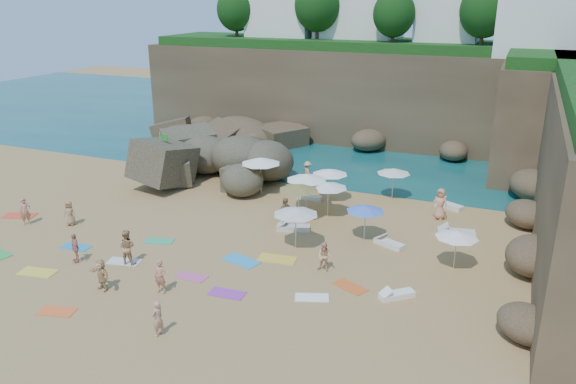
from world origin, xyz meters
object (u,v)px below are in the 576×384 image
at_px(flag_pole, 163,152).
at_px(person_stand_2, 308,172).
at_px(parasol_1, 330,172).
at_px(rock_outcrop, 209,182).
at_px(parasol_0, 261,161).
at_px(parasol_2, 328,185).
at_px(person_stand_0, 25,211).
at_px(lounger_0, 310,198).
at_px(person_stand_1, 127,247).
at_px(person_stand_4, 440,204).
at_px(person_stand_5, 214,165).
at_px(person_stand_3, 285,214).
at_px(person_stand_6, 158,318).

relative_size(flag_pole, person_stand_2, 2.46).
distance_m(flag_pole, parasol_1, 11.58).
xyz_separation_m(rock_outcrop, parasol_0, (4.45, -0.82, 2.28)).
distance_m(parasol_2, person_stand_0, 17.51).
distance_m(lounger_0, person_stand_1, 13.08).
bearing_deg(person_stand_4, person_stand_2, 177.76).
bearing_deg(person_stand_5, person_stand_3, -61.99).
bearing_deg(parasol_2, person_stand_1, -125.82).
bearing_deg(person_stand_6, person_stand_4, 162.54).
bearing_deg(lounger_0, person_stand_2, 109.59).
bearing_deg(parasol_1, person_stand_1, -117.17).
bearing_deg(lounger_0, person_stand_3, -88.56).
relative_size(flag_pole, person_stand_4, 2.02).
bearing_deg(person_stand_6, person_stand_5, -147.06).
bearing_deg(flag_pole, parasol_1, 7.50).
height_order(parasol_2, person_stand_3, parasol_2).
relative_size(lounger_0, person_stand_1, 0.89).
distance_m(parasol_0, person_stand_5, 5.59).
xyz_separation_m(parasol_0, person_stand_3, (3.83, -4.94, -1.34)).
relative_size(parasol_2, person_stand_4, 1.20).
bearing_deg(parasol_1, person_stand_3, -98.68).
bearing_deg(rock_outcrop, person_stand_0, -117.95).
bearing_deg(person_stand_1, parasol_1, -125.91).
height_order(flag_pole, parasol_1, flag_pole).
distance_m(person_stand_1, person_stand_6, 6.78).
height_order(parasol_1, person_stand_6, parasol_1).
bearing_deg(person_stand_2, flag_pole, 70.65).
relative_size(rock_outcrop, person_stand_2, 5.27).
bearing_deg(flag_pole, person_stand_0, -110.71).
distance_m(lounger_0, person_stand_5, 8.54).
height_order(parasol_1, person_stand_1, parasol_1).
bearing_deg(person_stand_4, person_stand_0, -138.31).
xyz_separation_m(parasol_1, person_stand_6, (-1.29, -16.82, -1.23)).
distance_m(person_stand_4, person_stand_5, 16.63).
bearing_deg(lounger_0, person_stand_6, -93.65).
relative_size(parasol_0, parasol_2, 1.16).
xyz_separation_m(person_stand_0, person_stand_5, (5.31, 12.29, -0.01)).
relative_size(person_stand_1, person_stand_6, 1.20).
relative_size(parasol_2, person_stand_5, 1.44).
distance_m(person_stand_1, person_stand_3, 8.80).
bearing_deg(parasol_0, person_stand_2, 59.04).
bearing_deg(parasol_2, person_stand_6, -98.07).
bearing_deg(flag_pole, person_stand_4, 3.55).
bearing_deg(person_stand_5, person_stand_1, -99.42).
height_order(parasol_0, person_stand_4, parasol_0).
bearing_deg(person_stand_4, person_stand_6, -99.68).
bearing_deg(parasol_1, person_stand_0, -144.93).
relative_size(flag_pole, parasol_0, 1.44).
bearing_deg(parasol_0, parasol_1, 4.99).
bearing_deg(person_stand_0, person_stand_2, 5.51).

